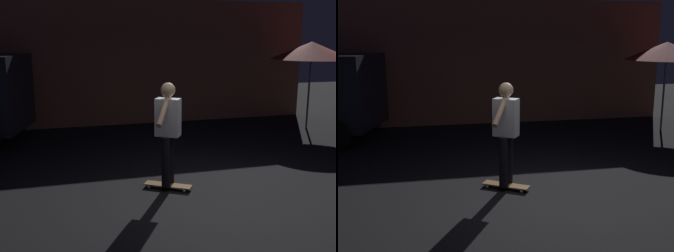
% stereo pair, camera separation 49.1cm
% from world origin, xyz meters
% --- Properties ---
extents(ground_plane, '(28.00, 28.00, 0.00)m').
position_xyz_m(ground_plane, '(0.00, 0.00, 0.00)').
color(ground_plane, black).
extents(low_building, '(12.63, 3.56, 3.43)m').
position_xyz_m(low_building, '(-1.08, 7.86, 1.71)').
color(low_building, '#B76B4C').
rests_on(low_building, ground_plane).
extents(patio_umbrella, '(2.10, 2.10, 2.30)m').
position_xyz_m(patio_umbrella, '(4.38, 4.27, 2.07)').
color(patio_umbrella, slate).
rests_on(patio_umbrella, ground_plane).
extents(skateboard_ridden, '(0.76, 0.59, 0.07)m').
position_xyz_m(skateboard_ridden, '(-0.48, 0.88, 0.06)').
color(skateboard_ridden, olive).
rests_on(skateboard_ridden, ground_plane).
extents(skater, '(0.61, 0.87, 1.67)m').
position_xyz_m(skater, '(-0.48, 0.88, 1.04)').
color(skater, black).
rests_on(skater, skateboard_ridden).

